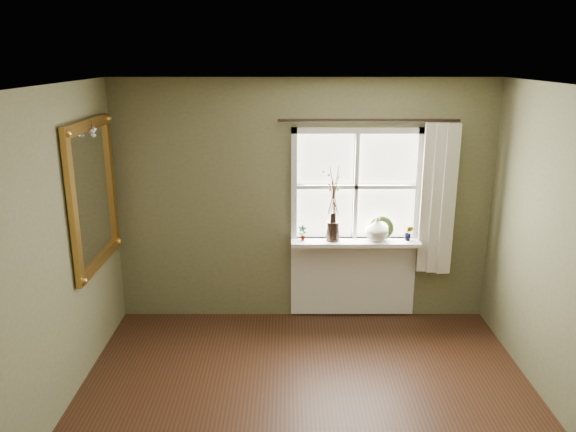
# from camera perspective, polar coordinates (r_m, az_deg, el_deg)

# --- Properties ---
(ceiling) EXTENTS (4.50, 4.50, 0.00)m
(ceiling) POSITION_cam_1_polar(r_m,az_deg,el_deg) (3.53, 2.76, 12.51)
(ceiling) COLOR silver
(ceiling) RESTS_ON ground
(wall_back) EXTENTS (4.00, 0.10, 2.60)m
(wall_back) POSITION_cam_1_polar(r_m,az_deg,el_deg) (6.02, 1.56, 1.49)
(wall_back) COLOR #676644
(wall_back) RESTS_ON ground
(wall_left) EXTENTS (0.10, 4.50, 2.60)m
(wall_left) POSITION_cam_1_polar(r_m,az_deg,el_deg) (4.27, -26.37, -6.52)
(wall_left) COLOR #676644
(wall_left) RESTS_ON ground
(window_frame) EXTENTS (1.36, 0.06, 1.24)m
(window_frame) POSITION_cam_1_polar(r_m,az_deg,el_deg) (5.94, 6.91, 2.98)
(window_frame) COLOR white
(window_frame) RESTS_ON wall_back
(window_sill) EXTENTS (1.36, 0.26, 0.04)m
(window_sill) POSITION_cam_1_polar(r_m,az_deg,el_deg) (6.00, 6.84, -2.66)
(window_sill) COLOR white
(window_sill) RESTS_ON wall_back
(window_apron) EXTENTS (1.36, 0.04, 0.88)m
(window_apron) POSITION_cam_1_polar(r_m,az_deg,el_deg) (6.26, 6.59, -6.15)
(window_apron) COLOR white
(window_apron) RESTS_ON ground
(dark_jug) EXTENTS (0.15, 0.15, 0.21)m
(dark_jug) POSITION_cam_1_polar(r_m,az_deg,el_deg) (5.94, 4.58, -1.54)
(dark_jug) COLOR black
(dark_jug) RESTS_ON window_sill
(cream_vase) EXTENTS (0.29, 0.29, 0.25)m
(cream_vase) POSITION_cam_1_polar(r_m,az_deg,el_deg) (5.98, 9.03, -1.31)
(cream_vase) COLOR beige
(cream_vase) RESTS_ON window_sill
(wreath) EXTENTS (0.27, 0.15, 0.27)m
(wreath) POSITION_cam_1_polar(r_m,az_deg,el_deg) (6.04, 9.46, -1.46)
(wreath) COLOR #2D3E1B
(wreath) RESTS_ON window_sill
(potted_plant_left) EXTENTS (0.09, 0.06, 0.17)m
(potted_plant_left) POSITION_cam_1_polar(r_m,az_deg,el_deg) (5.93, 1.49, -1.73)
(potted_plant_left) COLOR #2D3E1B
(potted_plant_left) RESTS_ON window_sill
(potted_plant_right) EXTENTS (0.11, 0.10, 0.16)m
(potted_plant_right) POSITION_cam_1_polar(r_m,az_deg,el_deg) (6.06, 12.17, -1.70)
(potted_plant_right) COLOR #2D3E1B
(potted_plant_right) RESTS_ON window_sill
(curtain) EXTENTS (0.36, 0.12, 1.59)m
(curtain) POSITION_cam_1_polar(r_m,az_deg,el_deg) (6.04, 14.92, 1.63)
(curtain) COLOR beige
(curtain) RESTS_ON wall_back
(curtain_rod) EXTENTS (1.84, 0.03, 0.03)m
(curtain_rod) POSITION_cam_1_polar(r_m,az_deg,el_deg) (5.78, 8.21, 9.61)
(curtain_rod) COLOR black
(curtain_rod) RESTS_ON wall_back
(gilt_mirror) EXTENTS (0.10, 1.16, 1.38)m
(gilt_mirror) POSITION_cam_1_polar(r_m,az_deg,el_deg) (5.48, -19.17, 2.09)
(gilt_mirror) COLOR white
(gilt_mirror) RESTS_ON wall_left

